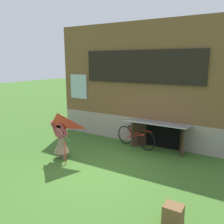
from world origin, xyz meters
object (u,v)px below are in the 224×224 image
Objects in this scene: person at (61,140)px; kite at (58,127)px; bicycle_red at (136,137)px; wooden_crate at (173,215)px.

kite is (0.41, -0.54, 0.67)m from person.
bicycle_red is at bearing 64.73° from kite.
kite is 0.95× the size of bicycle_red.
kite is at bearing -38.25° from person.
kite reaches higher than bicycle_red.
person is 0.89× the size of bicycle_red.
kite is 3.29m from bicycle_red.
person is 0.95m from kite.
person reaches higher than wooden_crate.
kite reaches higher than person.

